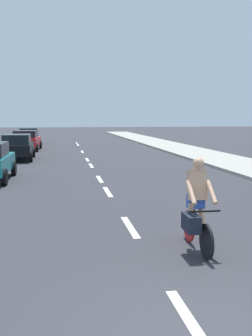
% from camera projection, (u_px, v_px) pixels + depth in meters
% --- Properties ---
extents(ground_plane, '(160.00, 160.00, 0.00)m').
position_uv_depth(ground_plane, '(87.00, 159.00, 23.80)').
color(ground_plane, '#2D2D33').
extents(sidewalk_strip, '(3.60, 80.00, 0.14)m').
position_uv_depth(sidewalk_strip, '(197.00, 153.00, 27.07)').
color(sidewalk_strip, '#9E998E').
rests_on(sidewalk_strip, ground).
extents(lane_stripe_0, '(0.16, 1.80, 0.01)m').
position_uv_depth(lane_stripe_0, '(191.00, 323.00, 4.83)').
color(lane_stripe_0, white).
rests_on(lane_stripe_0, ground).
extents(lane_stripe_1, '(0.16, 1.80, 0.01)m').
position_uv_depth(lane_stripe_1, '(130.00, 227.00, 9.06)').
color(lane_stripe_1, white).
rests_on(lane_stripe_1, ground).
extents(lane_stripe_2, '(0.16, 1.80, 0.01)m').
position_uv_depth(lane_stripe_2, '(108.00, 192.00, 13.32)').
color(lane_stripe_2, white).
rests_on(lane_stripe_2, ground).
extents(lane_stripe_3, '(0.16, 1.80, 0.01)m').
position_uv_depth(lane_stripe_3, '(100.00, 179.00, 16.09)').
color(lane_stripe_3, white).
rests_on(lane_stripe_3, ground).
extents(lane_stripe_4, '(0.16, 1.80, 0.01)m').
position_uv_depth(lane_stripe_4, '(91.00, 166.00, 20.58)').
color(lane_stripe_4, white).
rests_on(lane_stripe_4, ground).
extents(lane_stripe_5, '(0.16, 1.80, 0.01)m').
position_uv_depth(lane_stripe_5, '(87.00, 160.00, 23.45)').
color(lane_stripe_5, white).
rests_on(lane_stripe_5, ground).
extents(lane_stripe_6, '(0.16, 1.80, 0.01)m').
position_uv_depth(lane_stripe_6, '(82.00, 152.00, 28.88)').
color(lane_stripe_6, white).
rests_on(lane_stripe_6, ground).
extents(lane_stripe_7, '(0.16, 1.80, 0.01)m').
position_uv_depth(lane_stripe_7, '(78.00, 145.00, 36.01)').
color(lane_stripe_7, white).
rests_on(lane_stripe_7, ground).
extents(lane_stripe_8, '(0.16, 1.80, 0.01)m').
position_uv_depth(lane_stripe_8, '(77.00, 143.00, 38.73)').
color(lane_stripe_8, white).
rests_on(lane_stripe_8, ground).
extents(cyclist, '(0.62, 1.71, 1.82)m').
position_uv_depth(cyclist, '(196.00, 209.00, 7.37)').
color(cyclist, black).
rests_on(cyclist, ground).
extents(parked_car_black, '(1.96, 4.16, 1.57)m').
position_uv_depth(parked_car_black, '(17.00, 146.00, 23.32)').
color(parked_car_black, black).
rests_on(parked_car_black, ground).
extents(parked_car_red, '(2.22, 4.58, 1.57)m').
position_uv_depth(parked_car_red, '(26.00, 140.00, 30.16)').
color(parked_car_red, red).
rests_on(parked_car_red, ground).
extents(parked_car_blue, '(2.22, 4.47, 1.57)m').
position_uv_depth(parked_car_blue, '(29.00, 136.00, 36.91)').
color(parked_car_blue, '#1E389E').
rests_on(parked_car_blue, ground).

